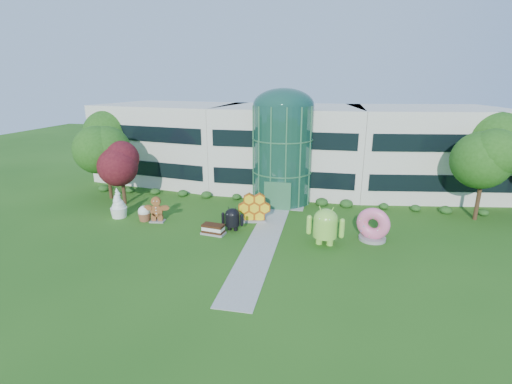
% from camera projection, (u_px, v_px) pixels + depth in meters
% --- Properties ---
extents(ground, '(140.00, 140.00, 0.00)m').
position_uv_depth(ground, '(259.00, 249.00, 27.84)').
color(ground, '#215114').
rests_on(ground, ground).
extents(building, '(46.00, 15.00, 9.30)m').
position_uv_depth(building, '(289.00, 147.00, 43.35)').
color(building, beige).
rests_on(building, ground).
extents(atrium, '(6.00, 6.00, 9.80)m').
position_uv_depth(atrium, '(282.00, 154.00, 37.66)').
color(atrium, '#194738').
rests_on(atrium, ground).
extents(walkway, '(2.40, 20.00, 0.04)m').
position_uv_depth(walkway, '(264.00, 238.00, 29.71)').
color(walkway, '#9E9E93').
rests_on(walkway, ground).
extents(tree_red, '(4.00, 4.00, 6.00)m').
position_uv_depth(tree_red, '(122.00, 176.00, 37.01)').
color(tree_red, '#3F0C14').
rests_on(tree_red, ground).
extents(trees_backdrop, '(52.00, 8.00, 8.40)m').
position_uv_depth(trees_backdrop, '(284.00, 159.00, 38.80)').
color(trees_backdrop, '#214E13').
rests_on(trees_backdrop, ground).
extents(android_green, '(3.15, 2.25, 3.39)m').
position_uv_depth(android_green, '(325.00, 224.00, 28.15)').
color(android_green, '#84CC41').
rests_on(android_green, ground).
extents(android_black, '(2.08, 1.46, 2.27)m').
position_uv_depth(android_black, '(232.00, 218.00, 30.99)').
color(android_black, black).
rests_on(android_black, ground).
extents(donut, '(2.88, 1.95, 2.73)m').
position_uv_depth(donut, '(373.00, 224.00, 29.07)').
color(donut, '#DF5588').
rests_on(donut, ground).
extents(gingerbread, '(2.66, 1.33, 2.35)m').
position_uv_depth(gingerbread, '(157.00, 209.00, 32.86)').
color(gingerbread, brown).
rests_on(gingerbread, ground).
extents(ice_cream_sandwich, '(2.07, 1.25, 0.87)m').
position_uv_depth(ice_cream_sandwich, '(213.00, 229.00, 30.39)').
color(ice_cream_sandwich, black).
rests_on(ice_cream_sandwich, ground).
extents(honeycomb, '(3.18, 1.65, 2.38)m').
position_uv_depth(honeycomb, '(254.00, 209.00, 32.94)').
color(honeycomb, yellow).
rests_on(honeycomb, ground).
extents(froyo, '(1.70, 1.70, 2.76)m').
position_uv_depth(froyo, '(118.00, 203.00, 33.91)').
color(froyo, white).
rests_on(froyo, ground).
extents(cupcake, '(1.41, 1.41, 1.41)m').
position_uv_depth(cupcake, '(144.00, 213.00, 33.26)').
color(cupcake, white).
rests_on(cupcake, ground).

